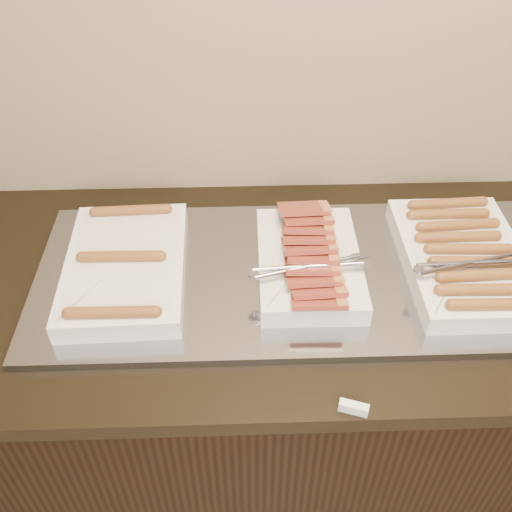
{
  "coord_description": "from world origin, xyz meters",
  "views": [
    {
      "loc": [
        -0.13,
        1.18,
        1.83
      ],
      "look_at": [
        -0.1,
        2.13,
        0.97
      ],
      "focal_mm": 40.0,
      "sensor_mm": 36.0,
      "label": 1
    }
  ],
  "objects_px": {
    "counter": "(289,389)",
    "dish_right": "(464,258)",
    "warming_tray": "(296,274)",
    "dish_left": "(126,266)",
    "dish_center": "(309,261)"
  },
  "relations": [
    {
      "from": "counter",
      "to": "dish_right",
      "type": "distance_m",
      "value": 0.63
    },
    {
      "from": "counter",
      "to": "dish_right",
      "type": "height_order",
      "value": "dish_right"
    },
    {
      "from": "warming_tray",
      "to": "dish_right",
      "type": "distance_m",
      "value": 0.38
    },
    {
      "from": "warming_tray",
      "to": "dish_left",
      "type": "xyz_separation_m",
      "value": [
        -0.39,
        0.0,
        0.04
      ]
    },
    {
      "from": "dish_center",
      "to": "dish_right",
      "type": "height_order",
      "value": "dish_center"
    },
    {
      "from": "dish_left",
      "to": "dish_center",
      "type": "relative_size",
      "value": 1.1
    },
    {
      "from": "dish_left",
      "to": "dish_center",
      "type": "bearing_deg",
      "value": -2.22
    },
    {
      "from": "counter",
      "to": "dish_center",
      "type": "height_order",
      "value": "dish_center"
    },
    {
      "from": "warming_tray",
      "to": "counter",
      "type": "bearing_deg",
      "value": 0.0
    },
    {
      "from": "counter",
      "to": "warming_tray",
      "type": "bearing_deg",
      "value": 180.0
    },
    {
      "from": "warming_tray",
      "to": "dish_center",
      "type": "xyz_separation_m",
      "value": [
        0.03,
        -0.0,
        0.05
      ]
    },
    {
      "from": "dish_center",
      "to": "dish_left",
      "type": "bearing_deg",
      "value": 179.99
    },
    {
      "from": "warming_tray",
      "to": "dish_left",
      "type": "bearing_deg",
      "value": 180.0
    },
    {
      "from": "warming_tray",
      "to": "dish_center",
      "type": "relative_size",
      "value": 3.29
    },
    {
      "from": "counter",
      "to": "warming_tray",
      "type": "height_order",
      "value": "warming_tray"
    }
  ]
}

